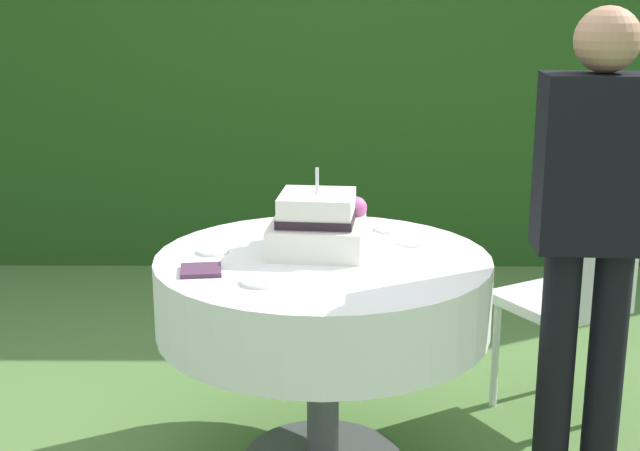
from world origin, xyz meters
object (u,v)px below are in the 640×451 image
at_px(serving_plate_far, 213,251).
at_px(serving_plate_right, 413,242).
at_px(standing_person, 592,225).
at_px(serving_plate_left, 260,281).
at_px(cake_table, 323,295).
at_px(serving_plate_near, 389,229).
at_px(garden_chair, 574,290).
at_px(napkin_stack, 201,270).
at_px(wedding_cake, 318,225).

distance_m(serving_plate_far, serving_plate_right, 0.71).
bearing_deg(standing_person, serving_plate_left, -173.48).
height_order(serving_plate_right, standing_person, standing_person).
height_order(cake_table, serving_plate_near, serving_plate_near).
bearing_deg(serving_plate_far, garden_chair, 12.05).
relative_size(napkin_stack, standing_person, 0.08).
distance_m(serving_plate_right, garden_chair, 0.70).
bearing_deg(standing_person, serving_plate_far, 170.32).
distance_m(napkin_stack, garden_chair, 1.45).
xyz_separation_m(wedding_cake, serving_plate_far, (-0.36, -0.02, -0.09)).
relative_size(serving_plate_left, garden_chair, 0.14).
relative_size(wedding_cake, napkin_stack, 2.71).
bearing_deg(serving_plate_near, cake_table, -125.96).
bearing_deg(garden_chair, serving_plate_left, -151.86).
height_order(serving_plate_near, serving_plate_far, same).
xyz_separation_m(napkin_stack, standing_person, (1.24, 0.01, 0.15)).
xyz_separation_m(serving_plate_near, serving_plate_far, (-0.62, -0.30, 0.00)).
relative_size(serving_plate_near, napkin_stack, 0.85).
distance_m(serving_plate_left, napkin_stack, 0.22).
bearing_deg(napkin_stack, garden_chair, 20.57).
distance_m(serving_plate_left, garden_chair, 1.32).
bearing_deg(serving_plate_far, cake_table, -6.58).
bearing_deg(wedding_cake, garden_chair, 15.21).
bearing_deg(napkin_stack, wedding_cake, 32.81).
xyz_separation_m(serving_plate_far, standing_person, (1.23, -0.21, 0.15)).
bearing_deg(cake_table, wedding_cake, 104.78).
bearing_deg(serving_plate_far, standing_person, -9.68).
relative_size(wedding_cake, serving_plate_right, 3.24).
bearing_deg(standing_person, garden_chair, 78.15).
relative_size(wedding_cake, serving_plate_left, 2.89).
bearing_deg(standing_person, napkin_stack, -179.52).
height_order(serving_plate_near, standing_person, standing_person).
bearing_deg(serving_plate_left, serving_plate_near, 54.94).
distance_m(serving_plate_far, napkin_stack, 0.22).
relative_size(serving_plate_far, serving_plate_right, 1.01).
bearing_deg(serving_plate_right, napkin_stack, -154.64).
relative_size(cake_table, napkin_stack, 8.83).
xyz_separation_m(wedding_cake, garden_chair, (0.97, 0.26, -0.33)).
bearing_deg(standing_person, cake_table, 168.96).
bearing_deg(cake_table, serving_plate_left, -123.97).
bearing_deg(cake_table, serving_plate_far, 173.42).
bearing_deg(cake_table, napkin_stack, -155.63).
distance_m(cake_table, wedding_cake, 0.24).
height_order(wedding_cake, napkin_stack, wedding_cake).
xyz_separation_m(cake_table, serving_plate_near, (0.25, 0.34, 0.14)).
distance_m(wedding_cake, standing_person, 0.90).
height_order(cake_table, standing_person, standing_person).
bearing_deg(cake_table, garden_chair, 18.97).
xyz_separation_m(wedding_cake, napkin_stack, (-0.37, -0.24, -0.09)).
relative_size(cake_table, wedding_cake, 3.26).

